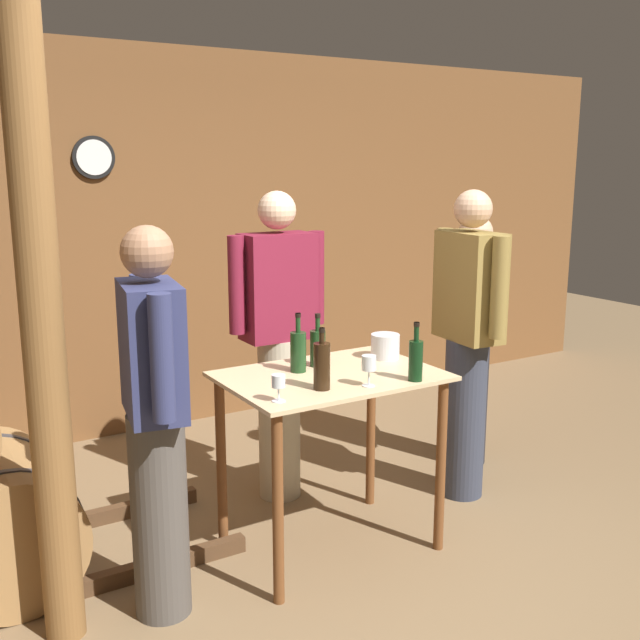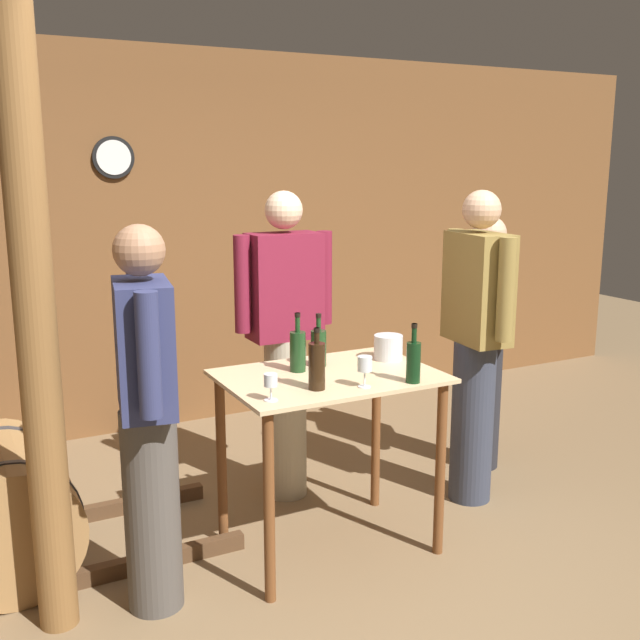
# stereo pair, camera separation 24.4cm
# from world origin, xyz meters

# --- Properties ---
(ground_plane) EXTENTS (14.00, 14.00, 0.00)m
(ground_plane) POSITION_xyz_m (0.00, 0.00, 0.00)
(ground_plane) COLOR brown
(back_wall) EXTENTS (8.40, 0.08, 2.70)m
(back_wall) POSITION_xyz_m (-0.00, 2.61, 1.35)
(back_wall) COLOR brown
(back_wall) RESTS_ON ground_plane
(tasting_table) EXTENTS (1.03, 0.72, 0.91)m
(tasting_table) POSITION_xyz_m (0.02, 0.44, 0.73)
(tasting_table) COLOR #D1B284
(tasting_table) RESTS_ON ground_plane
(wooden_post) EXTENTS (0.16, 0.16, 2.70)m
(wooden_post) POSITION_xyz_m (-1.29, 0.40, 1.35)
(wooden_post) COLOR brown
(wooden_post) RESTS_ON ground_plane
(wine_bottle_far_left) EXTENTS (0.08, 0.08, 0.28)m
(wine_bottle_far_left) POSITION_xyz_m (-0.14, 0.26, 1.02)
(wine_bottle_far_left) COLOR black
(wine_bottle_far_left) RESTS_ON tasting_table
(wine_bottle_left) EXTENTS (0.08, 0.08, 0.29)m
(wine_bottle_left) POSITION_xyz_m (-0.09, 0.56, 1.02)
(wine_bottle_left) COLOR #193819
(wine_bottle_left) RESTS_ON tasting_table
(wine_bottle_center) EXTENTS (0.08, 0.08, 0.27)m
(wine_bottle_center) POSITION_xyz_m (0.05, 0.60, 1.01)
(wine_bottle_center) COLOR #193819
(wine_bottle_center) RESTS_ON tasting_table
(wine_bottle_right) EXTENTS (0.07, 0.07, 0.28)m
(wine_bottle_right) POSITION_xyz_m (0.31, 0.15, 1.02)
(wine_bottle_right) COLOR black
(wine_bottle_right) RESTS_ON tasting_table
(wine_glass_near_left) EXTENTS (0.06, 0.06, 0.12)m
(wine_glass_near_left) POSITION_xyz_m (-0.39, 0.20, 1.00)
(wine_glass_near_left) COLOR silver
(wine_glass_near_left) RESTS_ON tasting_table
(wine_glass_near_center) EXTENTS (0.07, 0.07, 0.14)m
(wine_glass_near_center) POSITION_xyz_m (0.07, 0.19, 1.02)
(wine_glass_near_center) COLOR silver
(wine_glass_near_center) RESTS_ON tasting_table
(ice_bucket) EXTENTS (0.15, 0.15, 0.13)m
(ice_bucket) POSITION_xyz_m (0.43, 0.55, 0.98)
(ice_bucket) COLOR silver
(ice_bucket) RESTS_ON tasting_table
(person_host) EXTENTS (0.34, 0.56, 1.60)m
(person_host) POSITION_xyz_m (1.37, 0.92, 0.84)
(person_host) COLOR #232328
(person_host) RESTS_ON ground_plane
(person_visitor_with_scarf) EXTENTS (0.59, 0.24, 1.77)m
(person_visitor_with_scarf) POSITION_xyz_m (0.09, 1.11, 0.94)
(person_visitor_with_scarf) COLOR #B7AD93
(person_visitor_with_scarf) RESTS_ON ground_plane
(person_visitor_bearded) EXTENTS (0.25, 0.59, 1.77)m
(person_visitor_bearded) POSITION_xyz_m (1.01, 0.57, 0.94)
(person_visitor_bearded) COLOR #333847
(person_visitor_bearded) RESTS_ON ground_plane
(person_visitor_near_door) EXTENTS (0.29, 0.58, 1.68)m
(person_visitor_near_door) POSITION_xyz_m (-0.89, 0.34, 0.89)
(person_visitor_near_door) COLOR #4C4742
(person_visitor_near_door) RESTS_ON ground_plane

